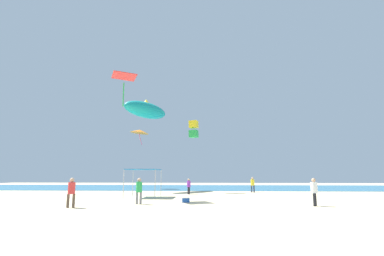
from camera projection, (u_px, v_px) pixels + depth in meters
name	position (u px, v px, depth m)	size (l,w,h in m)	color
ground	(231.00, 204.00, 21.11)	(110.00, 110.00, 0.10)	beige
ocean_strip	(218.00, 187.00, 48.04)	(110.00, 22.08, 0.03)	teal
canopy_tent	(144.00, 171.00, 27.50)	(2.93, 3.32, 2.62)	#B2B2B7
person_near_tent	(189.00, 185.00, 31.32)	(0.40, 0.42, 1.70)	black
person_leftmost	(139.00, 189.00, 20.83)	(0.47, 0.44, 1.86)	slate
person_central	(72.00, 190.00, 18.66)	(0.48, 0.45, 1.90)	brown
person_rightmost	(253.00, 183.00, 34.65)	(0.43, 0.43, 1.83)	#33384C
person_far_shore	(314.00, 190.00, 19.60)	(0.45, 0.46, 1.87)	black
cooler_box	(186.00, 200.00, 22.09)	(0.57, 0.37, 0.35)	blue
kite_delta_orange	(140.00, 131.00, 45.53)	(3.34, 3.31, 2.47)	orange
kite_diamond_red	(124.00, 78.00, 26.92)	(2.86, 2.86, 2.99)	red
kite_box_yellow	(194.00, 129.00, 36.21)	(1.24, 1.22, 2.14)	yellow
kite_inflatable_teal	(146.00, 110.00, 39.84)	(6.17, 7.59, 2.81)	teal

